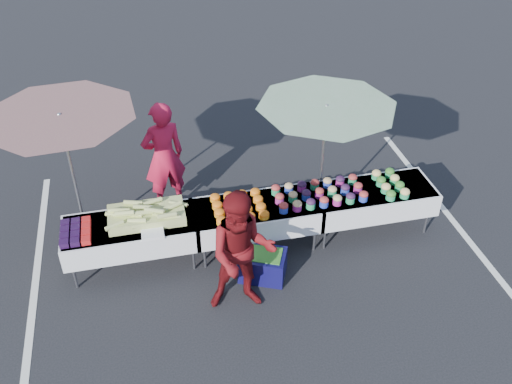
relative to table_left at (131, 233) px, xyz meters
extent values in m
plane|color=black|center=(1.80, 0.00, -0.58)|extent=(80.00, 80.00, 0.00)
cube|color=silver|center=(-1.40, 0.00, -0.58)|extent=(0.10, 5.00, 0.00)
cube|color=silver|center=(5.00, 0.00, -0.58)|extent=(0.10, 5.00, 0.00)
cube|color=white|center=(0.00, 0.00, 0.15)|extent=(1.80, 0.75, 0.04)
cube|color=white|center=(0.00, 0.00, -0.01)|extent=(1.86, 0.81, 0.36)
cylinder|color=slate|center=(-0.82, -0.29, -0.39)|extent=(0.04, 0.04, 0.39)
cylinder|color=slate|center=(-0.82, 0.29, -0.39)|extent=(0.04, 0.04, 0.39)
cylinder|color=slate|center=(0.82, -0.29, -0.39)|extent=(0.04, 0.04, 0.39)
cylinder|color=slate|center=(0.82, 0.29, -0.39)|extent=(0.04, 0.04, 0.39)
cube|color=white|center=(1.80, 0.00, 0.15)|extent=(1.80, 0.75, 0.04)
cube|color=white|center=(1.80, 0.00, -0.01)|extent=(1.86, 0.81, 0.36)
cylinder|color=slate|center=(0.98, -0.29, -0.39)|extent=(0.04, 0.04, 0.39)
cylinder|color=slate|center=(0.98, 0.29, -0.39)|extent=(0.04, 0.04, 0.39)
cylinder|color=slate|center=(2.62, -0.29, -0.39)|extent=(0.04, 0.04, 0.39)
cylinder|color=slate|center=(2.62, 0.29, -0.39)|extent=(0.04, 0.04, 0.39)
cube|color=white|center=(3.60, 0.00, 0.15)|extent=(1.80, 0.75, 0.04)
cube|color=white|center=(3.60, 0.00, -0.01)|extent=(1.86, 0.81, 0.36)
cylinder|color=slate|center=(2.78, -0.29, -0.39)|extent=(0.04, 0.04, 0.39)
cylinder|color=slate|center=(2.78, 0.29, -0.39)|extent=(0.04, 0.04, 0.39)
cylinder|color=slate|center=(4.42, -0.29, -0.39)|extent=(0.04, 0.04, 0.39)
cylinder|color=slate|center=(4.42, 0.29, -0.39)|extent=(0.04, 0.04, 0.39)
cube|color=black|center=(-0.85, -0.27, 0.21)|extent=(0.12, 0.12, 0.08)
cube|color=black|center=(-0.85, -0.13, 0.21)|extent=(0.12, 0.12, 0.08)
cube|color=black|center=(-0.85, 0.01, 0.21)|extent=(0.12, 0.12, 0.08)
cube|color=black|center=(-0.85, 0.15, 0.21)|extent=(0.12, 0.12, 0.08)
cube|color=black|center=(-0.71, -0.27, 0.21)|extent=(0.12, 0.12, 0.08)
cube|color=black|center=(-0.71, -0.13, 0.21)|extent=(0.12, 0.12, 0.08)
cube|color=black|center=(-0.71, 0.01, 0.21)|extent=(0.12, 0.12, 0.08)
cube|color=black|center=(-0.71, 0.15, 0.21)|extent=(0.12, 0.12, 0.08)
cube|color=#B51318|center=(-0.57, -0.27, 0.21)|extent=(0.12, 0.12, 0.08)
cube|color=#B51318|center=(-0.57, -0.13, 0.21)|extent=(0.12, 0.12, 0.08)
cube|color=#B51318|center=(-0.57, 0.01, 0.21)|extent=(0.12, 0.12, 0.08)
cube|color=#B51318|center=(-0.57, 0.15, 0.21)|extent=(0.12, 0.12, 0.08)
cube|color=#C0CB68|center=(0.25, 0.05, 0.24)|extent=(1.05, 0.55, 0.14)
cylinder|color=#C0CB68|center=(0.55, 0.20, 0.27)|extent=(0.27, 0.09, 0.10)
cylinder|color=#C0CB68|center=(-0.13, 0.10, 0.34)|extent=(0.27, 0.14, 0.07)
cylinder|color=#C0CB68|center=(0.36, -0.06, 0.38)|extent=(0.27, 0.14, 0.09)
cylinder|color=#C0CB68|center=(-0.17, 0.08, 0.28)|extent=(0.27, 0.15, 0.10)
cylinder|color=#C0CB68|center=(0.07, -0.01, 0.33)|extent=(0.27, 0.15, 0.08)
cylinder|color=#C0CB68|center=(0.21, 0.09, 0.36)|extent=(0.27, 0.10, 0.10)
cylinder|color=#C0CB68|center=(0.21, -0.03, 0.36)|extent=(0.27, 0.07, 0.08)
cylinder|color=#C0CB68|center=(0.12, -0.13, 0.31)|extent=(0.27, 0.14, 0.09)
cylinder|color=#C0CB68|center=(0.09, 0.25, 0.34)|extent=(0.27, 0.12, 0.08)
cylinder|color=#C0CB68|center=(0.71, 0.14, 0.29)|extent=(0.27, 0.16, 0.08)
cylinder|color=#C0CB68|center=(-0.06, 0.01, 0.34)|extent=(0.27, 0.11, 0.07)
cylinder|color=#C0CB68|center=(0.16, -0.18, 0.27)|extent=(0.27, 0.10, 0.07)
cylinder|color=#C0CB68|center=(0.36, 0.19, 0.35)|extent=(0.27, 0.12, 0.08)
cylinder|color=#C0CB68|center=(-0.18, -0.17, 0.31)|extent=(0.27, 0.15, 0.08)
cylinder|color=#C0CB68|center=(-0.09, 0.09, 0.36)|extent=(0.27, 0.10, 0.08)
cylinder|color=#C0CB68|center=(0.46, 0.00, 0.32)|extent=(0.27, 0.16, 0.10)
cylinder|color=#C0CB68|center=(-0.03, -0.02, 0.38)|extent=(0.27, 0.12, 0.09)
cylinder|color=#C0CB68|center=(0.52, -0.18, 0.37)|extent=(0.27, 0.09, 0.07)
cylinder|color=#C0CB68|center=(0.58, -0.15, 0.30)|extent=(0.27, 0.10, 0.09)
cylinder|color=#C0CB68|center=(0.50, -0.09, 0.28)|extent=(0.27, 0.12, 0.09)
cylinder|color=#C0CB68|center=(0.35, 0.28, 0.27)|extent=(0.27, 0.10, 0.08)
cylinder|color=#C0CB68|center=(0.63, 0.03, 0.34)|extent=(0.27, 0.14, 0.10)
cube|color=white|center=(0.30, -0.30, 0.19)|extent=(0.30, 0.25, 0.05)
cylinder|color=orange|center=(1.25, -0.28, 0.19)|extent=(0.15, 0.15, 0.05)
ellipsoid|color=orange|center=(1.25, -0.28, 0.23)|extent=(0.15, 0.15, 0.08)
cylinder|color=orange|center=(1.25, -0.10, 0.19)|extent=(0.15, 0.15, 0.05)
ellipsoid|color=orange|center=(1.25, -0.10, 0.23)|extent=(0.15, 0.15, 0.08)
cylinder|color=orange|center=(1.25, 0.08, 0.19)|extent=(0.15, 0.15, 0.05)
ellipsoid|color=orange|center=(1.25, 0.08, 0.23)|extent=(0.15, 0.15, 0.08)
cylinder|color=orange|center=(1.25, 0.26, 0.19)|extent=(0.15, 0.15, 0.05)
ellipsoid|color=orange|center=(1.25, 0.26, 0.23)|extent=(0.15, 0.15, 0.08)
cylinder|color=orange|center=(1.45, -0.28, 0.19)|extent=(0.15, 0.15, 0.05)
ellipsoid|color=orange|center=(1.45, -0.28, 0.23)|extent=(0.15, 0.15, 0.08)
cylinder|color=orange|center=(1.45, -0.10, 0.19)|extent=(0.15, 0.15, 0.05)
ellipsoid|color=orange|center=(1.45, -0.10, 0.23)|extent=(0.15, 0.15, 0.08)
cylinder|color=orange|center=(1.45, 0.08, 0.19)|extent=(0.15, 0.15, 0.05)
ellipsoid|color=orange|center=(1.45, 0.08, 0.23)|extent=(0.15, 0.15, 0.08)
cylinder|color=orange|center=(1.45, 0.26, 0.19)|extent=(0.15, 0.15, 0.05)
ellipsoid|color=orange|center=(1.45, 0.26, 0.23)|extent=(0.15, 0.15, 0.08)
cylinder|color=orange|center=(1.65, -0.28, 0.19)|extent=(0.15, 0.15, 0.05)
ellipsoid|color=orange|center=(1.65, -0.28, 0.23)|extent=(0.15, 0.15, 0.08)
cylinder|color=orange|center=(1.65, -0.10, 0.19)|extent=(0.15, 0.15, 0.05)
ellipsoid|color=orange|center=(1.65, -0.10, 0.23)|extent=(0.15, 0.15, 0.08)
cylinder|color=orange|center=(1.65, 0.08, 0.19)|extent=(0.15, 0.15, 0.05)
ellipsoid|color=orange|center=(1.65, 0.08, 0.23)|extent=(0.15, 0.15, 0.08)
cylinder|color=orange|center=(1.65, 0.26, 0.19)|extent=(0.15, 0.15, 0.05)
ellipsoid|color=orange|center=(1.65, 0.26, 0.23)|extent=(0.15, 0.15, 0.08)
cylinder|color=orange|center=(1.85, -0.28, 0.19)|extent=(0.15, 0.15, 0.05)
ellipsoid|color=orange|center=(1.85, -0.28, 0.23)|extent=(0.15, 0.15, 0.08)
cylinder|color=orange|center=(1.85, -0.10, 0.19)|extent=(0.15, 0.15, 0.05)
ellipsoid|color=orange|center=(1.85, -0.10, 0.23)|extent=(0.15, 0.15, 0.08)
cylinder|color=orange|center=(1.85, 0.08, 0.19)|extent=(0.15, 0.15, 0.05)
ellipsoid|color=orange|center=(1.85, 0.08, 0.23)|extent=(0.15, 0.15, 0.08)
cylinder|color=orange|center=(1.85, 0.26, 0.19)|extent=(0.15, 0.15, 0.05)
ellipsoid|color=orange|center=(1.85, 0.26, 0.23)|extent=(0.15, 0.15, 0.08)
cylinder|color=#263CB1|center=(2.15, -0.22, 0.22)|extent=(0.13, 0.13, 0.10)
ellipsoid|color=maroon|center=(2.15, -0.22, 0.28)|extent=(0.14, 0.14, 0.10)
cylinder|color=#A0227C|center=(2.15, 0.00, 0.22)|extent=(0.13, 0.13, 0.10)
ellipsoid|color=maroon|center=(2.15, 0.00, 0.28)|extent=(0.14, 0.14, 0.10)
cylinder|color=#259659|center=(2.15, 0.22, 0.22)|extent=(0.13, 0.13, 0.10)
ellipsoid|color=maroon|center=(2.15, 0.22, 0.28)|extent=(0.14, 0.14, 0.10)
cylinder|color=#A0227C|center=(2.35, -0.22, 0.22)|extent=(0.13, 0.13, 0.10)
ellipsoid|color=tan|center=(2.35, -0.22, 0.28)|extent=(0.14, 0.14, 0.10)
cylinder|color=#259659|center=(2.35, 0.00, 0.22)|extent=(0.13, 0.13, 0.10)
ellipsoid|color=tan|center=(2.35, 0.00, 0.28)|extent=(0.14, 0.14, 0.10)
cylinder|color=#263CB1|center=(2.35, 0.22, 0.22)|extent=(0.13, 0.13, 0.10)
ellipsoid|color=tan|center=(2.35, 0.22, 0.28)|extent=(0.14, 0.14, 0.10)
cylinder|color=#259659|center=(2.55, -0.22, 0.22)|extent=(0.13, 0.13, 0.10)
ellipsoid|color=#271331|center=(2.55, -0.22, 0.28)|extent=(0.14, 0.14, 0.10)
cylinder|color=#263CB1|center=(2.55, 0.00, 0.22)|extent=(0.13, 0.13, 0.10)
ellipsoid|color=#271331|center=(2.55, 0.00, 0.28)|extent=(0.14, 0.14, 0.10)
cylinder|color=#A0227C|center=(2.55, 0.22, 0.22)|extent=(0.13, 0.13, 0.10)
ellipsoid|color=#271331|center=(2.55, 0.22, 0.28)|extent=(0.14, 0.14, 0.10)
cylinder|color=#263CB1|center=(2.75, -0.22, 0.22)|extent=(0.13, 0.13, 0.10)
ellipsoid|color=maroon|center=(2.75, -0.22, 0.28)|extent=(0.14, 0.14, 0.10)
cylinder|color=#A0227C|center=(2.75, 0.00, 0.22)|extent=(0.13, 0.13, 0.10)
ellipsoid|color=maroon|center=(2.75, 0.00, 0.28)|extent=(0.14, 0.14, 0.10)
cylinder|color=#259659|center=(2.75, 0.22, 0.22)|extent=(0.13, 0.13, 0.10)
ellipsoid|color=maroon|center=(2.75, 0.22, 0.28)|extent=(0.14, 0.14, 0.10)
cylinder|color=#A0227C|center=(2.95, -0.22, 0.22)|extent=(0.13, 0.13, 0.10)
ellipsoid|color=tan|center=(2.95, -0.22, 0.28)|extent=(0.14, 0.14, 0.10)
cylinder|color=#259659|center=(2.95, 0.00, 0.22)|extent=(0.13, 0.13, 0.10)
ellipsoid|color=tan|center=(2.95, 0.00, 0.28)|extent=(0.14, 0.14, 0.10)
cylinder|color=#263CB1|center=(2.95, 0.22, 0.22)|extent=(0.13, 0.13, 0.10)
ellipsoid|color=tan|center=(2.95, 0.22, 0.28)|extent=(0.14, 0.14, 0.10)
cylinder|color=#259659|center=(3.15, -0.22, 0.22)|extent=(0.13, 0.13, 0.10)
ellipsoid|color=#271331|center=(3.15, -0.22, 0.28)|extent=(0.14, 0.14, 0.10)
cylinder|color=#263CB1|center=(3.15, 0.00, 0.22)|extent=(0.13, 0.13, 0.10)
ellipsoid|color=#271331|center=(3.15, 0.00, 0.28)|extent=(0.14, 0.14, 0.10)
cylinder|color=#A0227C|center=(3.15, 0.22, 0.22)|extent=(0.13, 0.13, 0.10)
ellipsoid|color=#271331|center=(3.15, 0.22, 0.28)|extent=(0.14, 0.14, 0.10)
cylinder|color=#263CB1|center=(3.35, -0.22, 0.22)|extent=(0.13, 0.13, 0.10)
ellipsoid|color=maroon|center=(3.35, -0.22, 0.28)|extent=(0.14, 0.14, 0.10)
cylinder|color=#A0227C|center=(3.35, 0.00, 0.22)|extent=(0.13, 0.13, 0.10)
ellipsoid|color=maroon|center=(3.35, 0.00, 0.28)|extent=(0.14, 0.14, 0.10)
cylinder|color=#259659|center=(3.35, 0.22, 0.22)|extent=(0.13, 0.13, 0.10)
ellipsoid|color=maroon|center=(3.35, 0.22, 0.28)|extent=(0.14, 0.14, 0.10)
cylinder|color=#259659|center=(3.75, -0.28, 0.21)|extent=(0.14, 0.14, 0.08)
ellipsoid|color=#1E7222|center=(3.75, -0.28, 0.26)|extent=(0.14, 0.14, 0.11)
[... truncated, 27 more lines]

